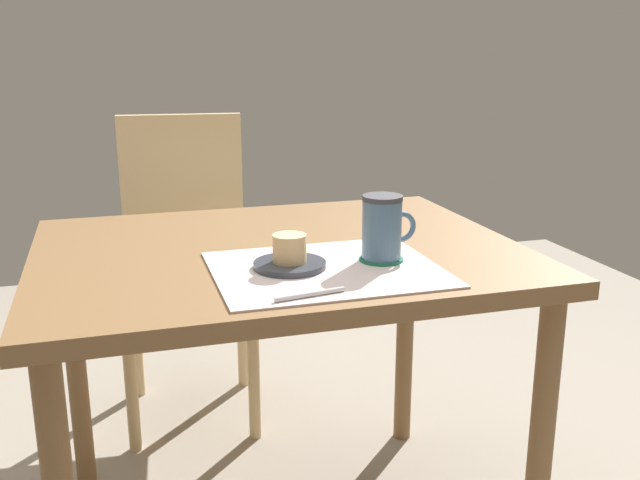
# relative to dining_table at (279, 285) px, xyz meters

# --- Properties ---
(dining_table) EXTENTS (1.02, 0.80, 0.73)m
(dining_table) POSITION_rel_dining_table_xyz_m (0.00, 0.00, 0.00)
(dining_table) COLOR brown
(dining_table) RESTS_ON ground_plane
(wooden_chair) EXTENTS (0.46, 0.46, 0.94)m
(wooden_chair) POSITION_rel_dining_table_xyz_m (-0.12, 0.74, -0.13)
(wooden_chair) COLOR #D1B27F
(wooden_chair) RESTS_ON ground_plane
(placemat) EXTENTS (0.43, 0.35, 0.00)m
(placemat) POSITION_rel_dining_table_xyz_m (0.05, -0.19, 0.09)
(placemat) COLOR silver
(placemat) RESTS_ON dining_table
(pastry_plate) EXTENTS (0.14, 0.14, 0.01)m
(pastry_plate) POSITION_rel_dining_table_xyz_m (-0.02, -0.17, 0.10)
(pastry_plate) COLOR #333842
(pastry_plate) RESTS_ON placemat
(pastry) EXTENTS (0.07, 0.07, 0.05)m
(pastry) POSITION_rel_dining_table_xyz_m (-0.02, -0.17, 0.13)
(pastry) COLOR #E5BC7F
(pastry) RESTS_ON pastry_plate
(coffee_coaster) EXTENTS (0.09, 0.09, 0.00)m
(coffee_coaster) POSITION_rel_dining_table_xyz_m (0.17, -0.17, 0.09)
(coffee_coaster) COLOR #196B4C
(coffee_coaster) RESTS_ON placemat
(coffee_mug) EXTENTS (0.11, 0.08, 0.13)m
(coffee_mug) POSITION_rel_dining_table_xyz_m (0.17, -0.17, 0.16)
(coffee_mug) COLOR slate
(coffee_mug) RESTS_ON coffee_coaster
(teaspoon) EXTENTS (0.13, 0.03, 0.01)m
(teaspoon) POSITION_rel_dining_table_xyz_m (-0.03, -0.34, 0.10)
(teaspoon) COLOR silver
(teaspoon) RESTS_ON placemat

